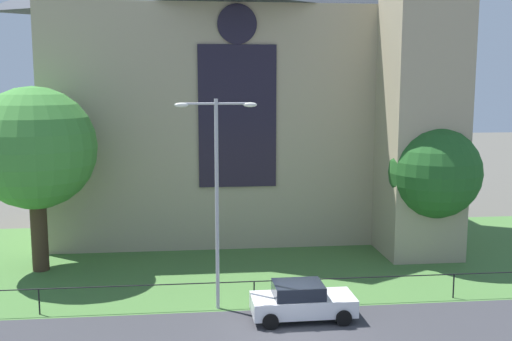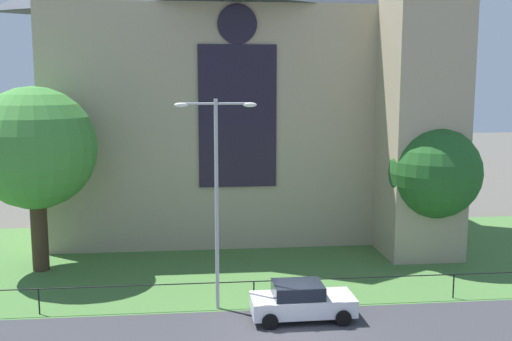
# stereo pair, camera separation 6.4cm
# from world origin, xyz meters

# --- Properties ---
(ground) EXTENTS (160.00, 160.00, 0.00)m
(ground) POSITION_xyz_m (0.00, 10.00, 0.00)
(ground) COLOR #56544C
(grass_verge) EXTENTS (120.00, 20.00, 0.01)m
(grass_verge) POSITION_xyz_m (0.00, 8.00, 0.00)
(grass_verge) COLOR #477538
(grass_verge) RESTS_ON ground
(church_building) EXTENTS (23.20, 16.20, 26.00)m
(church_building) POSITION_xyz_m (-0.36, 16.90, 10.27)
(church_building) COLOR tan
(church_building) RESTS_ON ground
(iron_railing) EXTENTS (36.04, 0.07, 1.13)m
(iron_railing) POSITION_xyz_m (-1.13, 2.50, 0.99)
(iron_railing) COLOR black
(iron_railing) RESTS_ON ground
(tree_right_near) EXTENTS (4.91, 4.91, 7.31)m
(tree_right_near) POSITION_xyz_m (9.17, 8.13, 4.83)
(tree_right_near) COLOR brown
(tree_right_near) RESTS_ON ground
(tree_left_near) EXTENTS (6.17, 6.17, 9.43)m
(tree_left_near) POSITION_xyz_m (-11.55, 8.67, 6.30)
(tree_left_near) COLOR #423021
(tree_left_near) RESTS_ON ground
(streetlamp_near) EXTENTS (3.37, 0.26, 8.93)m
(streetlamp_near) POSITION_xyz_m (-2.70, 2.40, 5.62)
(streetlamp_near) COLOR #B2B2B7
(streetlamp_near) RESTS_ON ground
(parked_car_white) EXTENTS (4.23, 2.08, 1.51)m
(parked_car_white) POSITION_xyz_m (0.66, 0.90, 0.74)
(parked_car_white) COLOR silver
(parked_car_white) RESTS_ON ground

